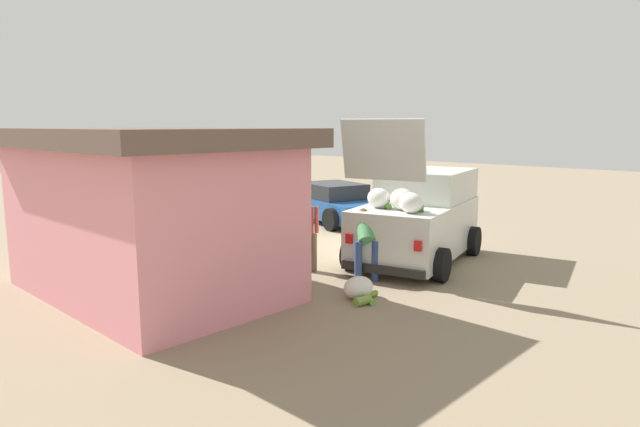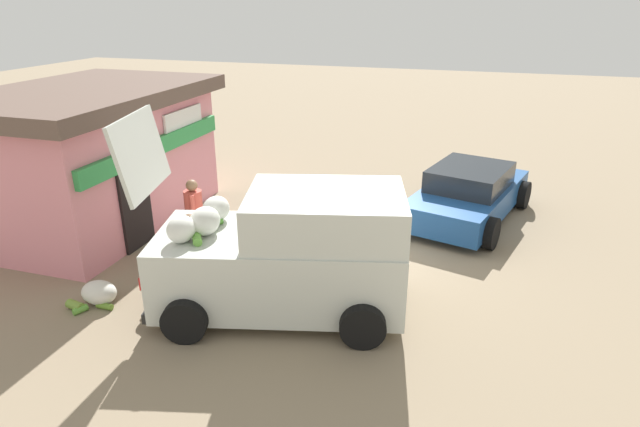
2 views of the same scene
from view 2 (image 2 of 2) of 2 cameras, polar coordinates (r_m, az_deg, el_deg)
name	(u,v)px [view 2 (image 2 of 2)]	position (r m, az deg, el deg)	size (l,w,h in m)	color
ground_plane	(348,254)	(10.64, 3.04, -4.37)	(60.00, 60.00, 0.00)	gray
storefront_bar	(93,155)	(12.71, -23.05, 5.72)	(5.58, 3.76, 2.99)	pink
delivery_van	(288,253)	(8.43, -3.41, -4.19)	(2.94, 4.38, 3.16)	silver
parked_sedan	(468,194)	(12.62, 15.52, 2.04)	(4.26, 2.90, 1.23)	#1E4C8C
vendor_standing	(194,213)	(10.44, -13.25, 0.01)	(0.52, 0.46, 1.59)	#726047
customer_bending	(174,248)	(9.27, -15.29, -3.57)	(0.71, 0.70, 1.39)	navy
unloaded_banana_pile	(97,294)	(9.66, -22.64, -7.92)	(0.71, 0.74, 0.39)	silver
paint_bucket	(252,201)	(12.95, -7.31, 1.32)	(0.26, 0.26, 0.37)	blue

